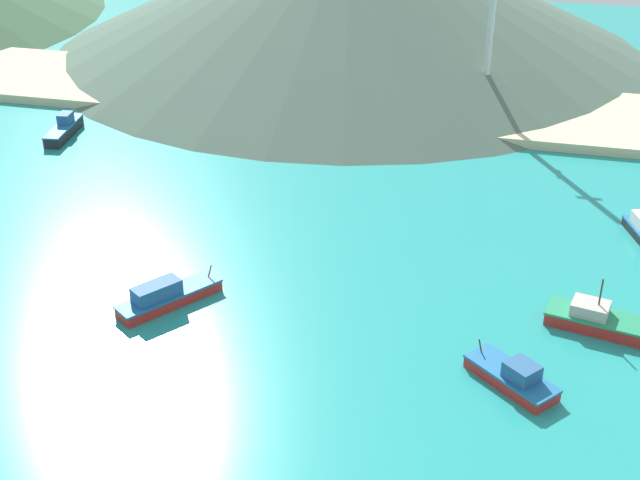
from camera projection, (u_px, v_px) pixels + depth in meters
ground at (86, 411)px, 65.08m from camera, size 260.00×280.00×0.50m
fishing_boat_1 at (64, 129)px, 112.50m from camera, size 3.22×9.17×2.78m
fishing_boat_2 at (513, 376)px, 67.03m from camera, size 7.71×7.11×2.40m
fishing_boat_6 at (166, 296)px, 77.03m from camera, size 7.82×9.46×2.50m
fishing_boat_7 at (600, 320)px, 73.80m from camera, size 9.87×5.13×4.85m
beach_strip at (313, 98)px, 124.29m from camera, size 247.00×21.63×1.20m
radio_tower at (492, 17)px, 113.57m from camera, size 2.64×2.11×26.39m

